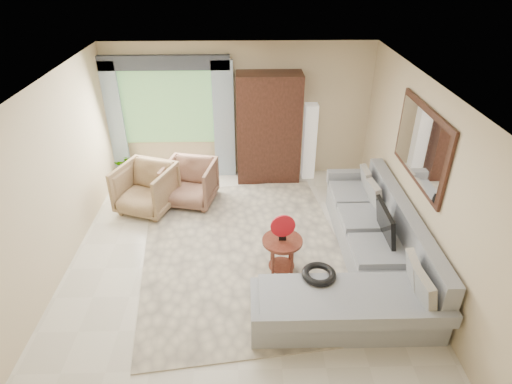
{
  "coord_description": "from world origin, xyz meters",
  "views": [
    {
      "loc": [
        0.12,
        -4.85,
        4.09
      ],
      "look_at": [
        0.25,
        0.35,
        1.05
      ],
      "focal_mm": 30.0,
      "sensor_mm": 36.0,
      "label": 1
    }
  ],
  "objects_px": {
    "sectional_sofa": "(366,257)",
    "armchair_left": "(146,188)",
    "coffee_table": "(282,255)",
    "armoire": "(269,129)",
    "armchair_right": "(190,183)",
    "potted_plant": "(128,166)",
    "tv_screen": "(386,222)",
    "floor_lamp": "(309,142)"
  },
  "relations": [
    {
      "from": "sectional_sofa",
      "to": "armchair_left",
      "type": "xyz_separation_m",
      "value": [
        -3.41,
        1.78,
        0.13
      ]
    },
    {
      "from": "coffee_table",
      "to": "armoire",
      "type": "distance_m",
      "value": 2.95
    },
    {
      "from": "sectional_sofa",
      "to": "armoire",
      "type": "distance_m",
      "value": 3.24
    },
    {
      "from": "armchair_right",
      "to": "potted_plant",
      "type": "bearing_deg",
      "value": 156.62
    },
    {
      "from": "tv_screen",
      "to": "armchair_right",
      "type": "height_order",
      "value": "tv_screen"
    },
    {
      "from": "armoire",
      "to": "tv_screen",
      "type": "bearing_deg",
      "value": -60.89
    },
    {
      "from": "armchair_left",
      "to": "potted_plant",
      "type": "xyz_separation_m",
      "value": [
        -0.6,
        1.17,
        -0.14
      ]
    },
    {
      "from": "armchair_right",
      "to": "potted_plant",
      "type": "relative_size",
      "value": 1.59
    },
    {
      "from": "tv_screen",
      "to": "floor_lamp",
      "type": "distance_m",
      "value": 2.84
    },
    {
      "from": "sectional_sofa",
      "to": "floor_lamp",
      "type": "bearing_deg",
      "value": 98.33
    },
    {
      "from": "potted_plant",
      "to": "armoire",
      "type": "xyz_separation_m",
      "value": [
        2.77,
        -0.05,
        0.78
      ]
    },
    {
      "from": "armoire",
      "to": "floor_lamp",
      "type": "xyz_separation_m",
      "value": [
        0.8,
        0.06,
        -0.3
      ]
    },
    {
      "from": "tv_screen",
      "to": "armchair_left",
      "type": "distance_m",
      "value": 4.01
    },
    {
      "from": "tv_screen",
      "to": "armoire",
      "type": "relative_size",
      "value": 0.35
    },
    {
      "from": "coffee_table",
      "to": "armchair_left",
      "type": "distance_m",
      "value": 2.82
    },
    {
      "from": "sectional_sofa",
      "to": "armchair_right",
      "type": "relative_size",
      "value": 4.0
    },
    {
      "from": "potted_plant",
      "to": "coffee_table",
      "type": "bearing_deg",
      "value": -45.78
    },
    {
      "from": "coffee_table",
      "to": "floor_lamp",
      "type": "relative_size",
      "value": 0.37
    },
    {
      "from": "sectional_sofa",
      "to": "floor_lamp",
      "type": "relative_size",
      "value": 2.31
    },
    {
      "from": "sectional_sofa",
      "to": "armchair_left",
      "type": "bearing_deg",
      "value": 152.38
    },
    {
      "from": "sectional_sofa",
      "to": "armoire",
      "type": "xyz_separation_m",
      "value": [
        -1.23,
        2.9,
        0.77
      ]
    },
    {
      "from": "sectional_sofa",
      "to": "armchair_right",
      "type": "bearing_deg",
      "value": 143.12
    },
    {
      "from": "tv_screen",
      "to": "potted_plant",
      "type": "bearing_deg",
      "value": 147.24
    },
    {
      "from": "potted_plant",
      "to": "armoire",
      "type": "bearing_deg",
      "value": -1.13
    },
    {
      "from": "coffee_table",
      "to": "armchair_right",
      "type": "xyz_separation_m",
      "value": [
        -1.49,
        1.95,
        0.1
      ]
    },
    {
      "from": "potted_plant",
      "to": "floor_lamp",
      "type": "bearing_deg",
      "value": 0.08
    },
    {
      "from": "armchair_left",
      "to": "potted_plant",
      "type": "relative_size",
      "value": 1.68
    },
    {
      "from": "armchair_right",
      "to": "potted_plant",
      "type": "height_order",
      "value": "armchair_right"
    },
    {
      "from": "potted_plant",
      "to": "floor_lamp",
      "type": "distance_m",
      "value": 3.6
    },
    {
      "from": "sectional_sofa",
      "to": "potted_plant",
      "type": "xyz_separation_m",
      "value": [
        -4.01,
        2.95,
        -0.01
      ]
    },
    {
      "from": "coffee_table",
      "to": "potted_plant",
      "type": "xyz_separation_m",
      "value": [
        -2.82,
        2.9,
        -0.02
      ]
    },
    {
      "from": "floor_lamp",
      "to": "armchair_right",
      "type": "bearing_deg",
      "value": -156.95
    },
    {
      "from": "sectional_sofa",
      "to": "tv_screen",
      "type": "height_order",
      "value": "tv_screen"
    },
    {
      "from": "armchair_right",
      "to": "floor_lamp",
      "type": "xyz_separation_m",
      "value": [
        2.24,
        0.95,
        0.36
      ]
    },
    {
      "from": "armchair_left",
      "to": "armchair_right",
      "type": "xyz_separation_m",
      "value": [
        0.74,
        0.22,
        -0.02
      ]
    },
    {
      "from": "coffee_table",
      "to": "floor_lamp",
      "type": "distance_m",
      "value": 3.04
    },
    {
      "from": "potted_plant",
      "to": "armoire",
      "type": "distance_m",
      "value": 2.88
    },
    {
      "from": "armchair_right",
      "to": "sectional_sofa",
      "type": "bearing_deg",
      "value": -24.85
    },
    {
      "from": "armoire",
      "to": "armchair_left",
      "type": "bearing_deg",
      "value": -152.86
    },
    {
      "from": "coffee_table",
      "to": "armchair_left",
      "type": "xyz_separation_m",
      "value": [
        -2.23,
        1.73,
        0.12
      ]
    },
    {
      "from": "armchair_left",
      "to": "armoire",
      "type": "xyz_separation_m",
      "value": [
        2.17,
        1.11,
        0.63
      ]
    },
    {
      "from": "armchair_right",
      "to": "armoire",
      "type": "bearing_deg",
      "value": 43.84
    }
  ]
}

